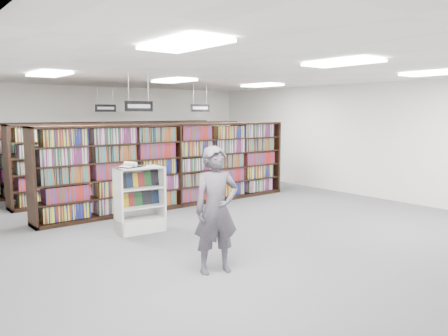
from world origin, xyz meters
TOP-DOWN VIEW (x-y plane):
  - floor at (0.00, 0.00)m, footprint 12.00×12.00m
  - ceiling at (0.00, 0.00)m, footprint 10.00×12.00m
  - wall_back at (0.00, 6.00)m, footprint 10.00×0.10m
  - wall_right at (5.00, 0.00)m, footprint 0.10×12.00m
  - bookshelf_row_near at (0.00, 2.00)m, footprint 7.00×0.60m
  - bookshelf_row_mid at (0.00, 4.00)m, footprint 7.00×0.60m
  - bookshelf_row_far at (0.00, 5.70)m, footprint 7.00×0.60m
  - aisle_sign_left at (-1.50, 1.00)m, footprint 0.65×0.02m
  - aisle_sign_right at (1.50, 3.00)m, footprint 0.65×0.02m
  - aisle_sign_center at (-0.50, 5.00)m, footprint 0.65×0.02m
  - troffer_front_left at (-3.00, -3.00)m, footprint 0.60×1.20m
  - troffer_front_center at (0.00, -3.00)m, footprint 0.60×1.20m
  - troffer_front_right at (3.00, -3.00)m, footprint 0.60×1.20m
  - troffer_back_left at (-3.00, 2.00)m, footprint 0.60×1.20m
  - troffer_back_center at (0.00, 2.00)m, footprint 0.60×1.20m
  - troffer_back_right at (3.00, 2.00)m, footprint 0.60×1.20m
  - endcap_display at (-1.86, 0.40)m, footprint 0.97×0.55m
  - open_book at (-2.00, 0.44)m, footprint 0.61×0.49m
  - shopper at (-2.02, -2.34)m, footprint 0.79×0.63m

SIDE VIEW (x-z plane):
  - floor at x=0.00m, z-range 0.00..0.00m
  - endcap_display at x=-1.86m, z-range -0.20..1.12m
  - shopper at x=-2.02m, z-range 0.00..1.89m
  - bookshelf_row_near at x=0.00m, z-range 0.00..2.10m
  - bookshelf_row_mid at x=0.00m, z-range 0.00..2.10m
  - bookshelf_row_far at x=0.00m, z-range 0.00..2.10m
  - open_book at x=-2.00m, z-range 1.28..1.41m
  - wall_back at x=0.00m, z-range 0.00..3.20m
  - wall_right at x=5.00m, z-range 0.00..3.20m
  - aisle_sign_left at x=-1.50m, z-range 2.13..2.93m
  - aisle_sign_right at x=1.50m, z-range 2.13..2.93m
  - aisle_sign_center at x=-0.50m, z-range 2.13..2.93m
  - troffer_front_left at x=-3.00m, z-range 3.14..3.18m
  - troffer_front_center at x=0.00m, z-range 3.14..3.18m
  - troffer_front_right at x=3.00m, z-range 3.14..3.18m
  - troffer_back_left at x=-3.00m, z-range 3.14..3.18m
  - troffer_back_center at x=0.00m, z-range 3.14..3.18m
  - troffer_back_right at x=3.00m, z-range 3.14..3.18m
  - ceiling at x=0.00m, z-range 3.15..3.25m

